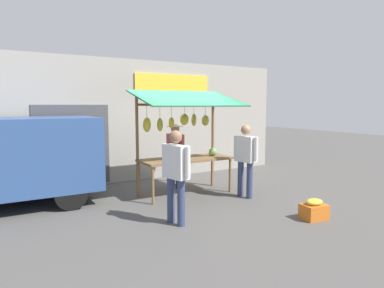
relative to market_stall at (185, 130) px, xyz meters
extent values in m
plane|color=#514F4C|center=(0.02, 0.04, -1.55)|extent=(40.00, 40.00, 0.00)
cube|color=#9E998E|center=(0.02, -2.16, 0.15)|extent=(9.00, 0.25, 3.40)
cube|color=yellow|center=(-0.74, -2.01, 1.20)|extent=(2.40, 0.06, 0.56)
cube|color=#47474C|center=(2.18, -2.02, -0.45)|extent=(1.90, 0.04, 2.10)
cube|color=brown|center=(0.02, 0.04, -0.70)|extent=(2.20, 0.90, 0.05)
cylinder|color=brown|center=(1.06, 0.43, -1.14)|extent=(0.06, 0.06, 0.83)
cylinder|color=brown|center=(-1.02, 0.43, -1.14)|extent=(0.06, 0.06, 0.83)
cylinder|color=brown|center=(1.06, -0.35, -1.14)|extent=(0.06, 0.06, 0.83)
cylinder|color=brown|center=(-1.02, -0.35, -1.14)|extent=(0.06, 0.06, 0.83)
cylinder|color=brown|center=(1.08, -0.36, -0.38)|extent=(0.07, 0.07, 2.35)
cylinder|color=brown|center=(-1.04, -0.36, -0.38)|extent=(0.07, 0.07, 2.35)
cylinder|color=brown|center=(0.02, -0.36, 0.60)|extent=(2.12, 0.06, 0.06)
cube|color=#23724C|center=(0.02, 0.19, 0.75)|extent=(2.50, 1.46, 0.39)
cylinder|color=brown|center=(-0.80, -0.34, 0.47)|extent=(0.01, 0.01, 0.27)
ellipsoid|color=gold|center=(-0.80, -0.34, 0.19)|extent=(0.24, 0.23, 0.28)
cylinder|color=brown|center=(-0.46, -0.35, 0.49)|extent=(0.01, 0.01, 0.23)
ellipsoid|color=gold|center=(-0.46, -0.35, 0.22)|extent=(0.19, 0.20, 0.31)
cylinder|color=brown|center=(-0.16, -0.31, 0.49)|extent=(0.01, 0.01, 0.22)
ellipsoid|color=yellow|center=(-0.16, -0.31, 0.24)|extent=(0.26, 0.24, 0.28)
cylinder|color=brown|center=(0.20, -0.32, 0.45)|extent=(0.01, 0.01, 0.30)
ellipsoid|color=yellow|center=(0.20, -0.32, 0.16)|extent=(0.21, 0.22, 0.27)
cylinder|color=brown|center=(0.48, -0.37, 0.44)|extent=(0.01, 0.01, 0.32)
ellipsoid|color=gold|center=(0.48, -0.37, 0.12)|extent=(0.23, 0.24, 0.32)
cylinder|color=brown|center=(0.84, -0.33, 0.45)|extent=(0.01, 0.01, 0.29)
ellipsoid|color=yellow|center=(0.84, -0.33, 0.13)|extent=(0.21, 0.17, 0.34)
sphere|color=#729E4C|center=(-0.75, 0.08, -0.57)|extent=(0.20, 0.20, 0.20)
ellipsoid|color=gold|center=(-0.74, 0.03, -0.62)|extent=(0.21, 0.18, 0.10)
cylinder|color=#232328|center=(-0.09, -0.84, -1.14)|extent=(0.14, 0.14, 0.82)
cylinder|color=#232328|center=(-0.13, -0.57, -1.14)|extent=(0.14, 0.14, 0.82)
cube|color=#BF4C51|center=(-0.11, -0.71, -0.45)|extent=(0.29, 0.52, 0.58)
cylinder|color=#BF4C51|center=(-0.07, -1.01, -0.42)|extent=(0.09, 0.09, 0.53)
cylinder|color=#BF4C51|center=(-0.15, -0.40, -0.42)|extent=(0.09, 0.09, 0.53)
sphere|color=#A87A5B|center=(-0.11, -0.71, -0.01)|extent=(0.22, 0.22, 0.22)
cylinder|color=beige|center=(-0.11, -0.71, 0.05)|extent=(0.43, 0.43, 0.02)
cylinder|color=navy|center=(-1.06, 1.13, -1.13)|extent=(0.14, 0.14, 0.84)
cylinder|color=navy|center=(-1.02, 0.85, -1.13)|extent=(0.14, 0.14, 0.84)
cube|color=silver|center=(-1.04, 0.99, -0.42)|extent=(0.29, 0.53, 0.59)
cylinder|color=silver|center=(-1.08, 1.30, -0.39)|extent=(0.09, 0.09, 0.55)
cylinder|color=silver|center=(-0.99, 0.68, -0.39)|extent=(0.09, 0.09, 0.55)
sphere|color=#A87A5B|center=(-1.04, 0.99, 0.03)|extent=(0.23, 0.23, 0.23)
cylinder|color=navy|center=(1.18, 1.90, -1.13)|extent=(0.14, 0.14, 0.84)
cylinder|color=navy|center=(1.24, 1.63, -1.13)|extent=(0.14, 0.14, 0.84)
cube|color=silver|center=(1.21, 1.77, -0.41)|extent=(0.33, 0.55, 0.60)
cylinder|color=silver|center=(1.15, 2.07, -0.38)|extent=(0.09, 0.09, 0.55)
cylinder|color=silver|center=(1.28, 1.46, -0.38)|extent=(0.09, 0.09, 0.55)
sphere|color=#8C664C|center=(1.21, 1.77, 0.04)|extent=(0.23, 0.23, 0.23)
cylinder|color=black|center=(2.65, -0.10, -1.22)|extent=(0.66, 0.19, 0.66)
cylinder|color=black|center=(2.63, -1.76, -1.22)|extent=(0.66, 0.19, 0.66)
cube|color=#D1661E|center=(-1.14, 2.88, -1.41)|extent=(0.50, 0.41, 0.28)
ellipsoid|color=yellow|center=(-1.14, 2.88, -1.22)|extent=(0.35, 0.26, 0.12)
camera|label=1|loc=(4.09, 7.09, 0.60)|focal=32.25mm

